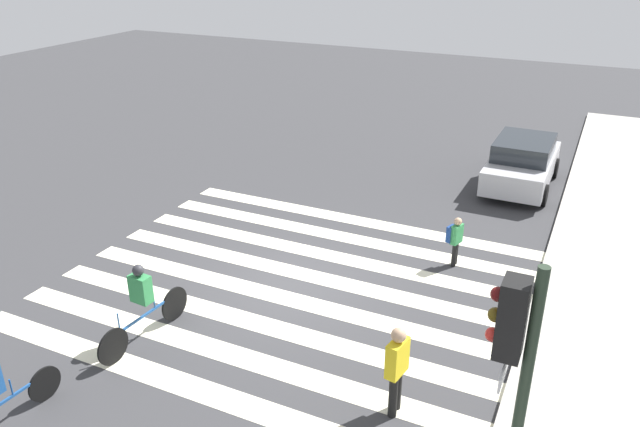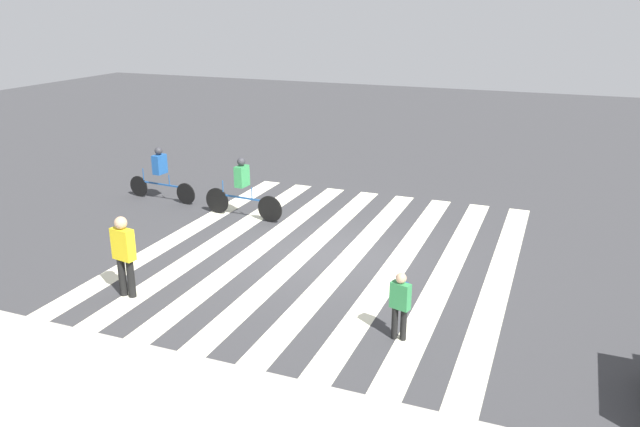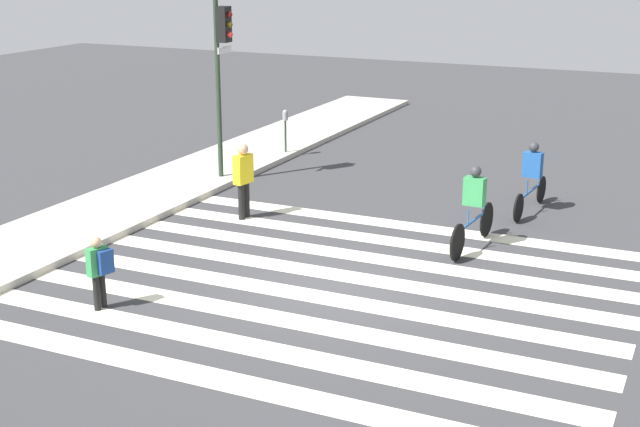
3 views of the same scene
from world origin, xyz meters
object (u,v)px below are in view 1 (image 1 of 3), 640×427
Objects in this scene: traffic_light at (511,382)px; cyclist_mid_street at (142,301)px; pedestrian_adult_tall_backpack at (455,238)px; car_parked_far_curb at (522,163)px; pedestrian_adult_blue_shirt at (397,366)px.

traffic_light is 7.67m from cyclist_mid_street.
pedestrian_adult_tall_backpack is (-7.83, -2.32, -2.43)m from traffic_light.
traffic_light reaches higher than car_parked_far_curb.
pedestrian_adult_blue_shirt is 0.41× the size of car_parked_far_curb.
pedestrian_adult_blue_shirt is 11.23m from car_parked_far_curb.
cyclist_mid_street is at bearing 101.58° from pedestrian_adult_blue_shirt.
cyclist_mid_street is (-2.33, -6.95, -2.28)m from traffic_light.
pedestrian_adult_blue_shirt is (-2.48, -1.94, -2.22)m from traffic_light.
pedestrian_adult_tall_backpack is 0.30× the size of car_parked_far_curb.
pedestrian_adult_blue_shirt is 0.70× the size of cyclist_mid_street.
cyclist_mid_street reaches higher than pedestrian_adult_blue_shirt.
pedestrian_adult_tall_backpack is 7.19m from cyclist_mid_street.
pedestrian_adult_tall_backpack is at bearing -5.37° from car_parked_far_curb.
cyclist_mid_street is at bearing -108.52° from traffic_light.
cyclist_mid_street is 0.58× the size of car_parked_far_curb.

